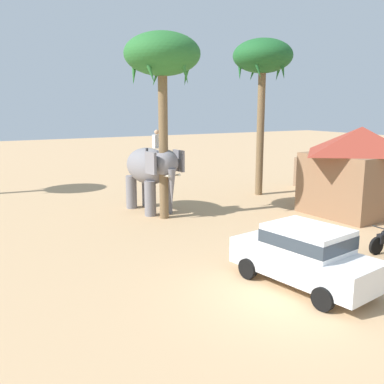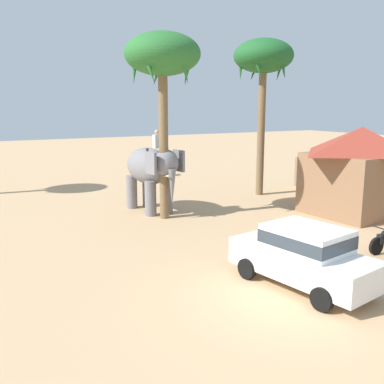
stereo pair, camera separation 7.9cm
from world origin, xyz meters
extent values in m
plane|color=tan|center=(0.00, 0.00, 0.00)|extent=(120.00, 120.00, 0.00)
cube|color=white|center=(0.89, 0.36, 0.68)|extent=(2.28, 4.30, 0.76)
cube|color=white|center=(0.90, 0.26, 1.38)|extent=(1.85, 2.30, 0.64)
cube|color=#2D3842|center=(0.90, 0.26, 1.38)|extent=(1.87, 2.33, 0.35)
cylinder|color=black|center=(-0.14, 1.49, 0.30)|extent=(0.27, 0.62, 0.60)
cylinder|color=black|center=(1.54, 1.74, 0.30)|extent=(0.27, 0.62, 0.60)
cylinder|color=black|center=(0.23, -1.02, 0.30)|extent=(0.27, 0.62, 0.60)
cylinder|color=black|center=(1.91, -0.78, 0.30)|extent=(0.27, 0.62, 0.60)
ellipsoid|color=slate|center=(0.83, 10.55, 2.15)|extent=(1.87, 3.23, 1.70)
cylinder|color=slate|center=(1.35, 9.67, 0.80)|extent=(0.52, 0.52, 1.60)
cylinder|color=slate|center=(0.47, 9.59, 0.80)|extent=(0.52, 0.52, 1.60)
cylinder|color=slate|center=(1.18, 11.52, 0.80)|extent=(0.52, 0.52, 1.60)
cylinder|color=slate|center=(0.31, 11.44, 0.80)|extent=(0.52, 0.52, 1.60)
ellipsoid|color=slate|center=(0.97, 8.93, 2.45)|extent=(1.18, 1.09, 1.20)
cube|color=slate|center=(1.68, 9.09, 2.50)|extent=(0.19, 0.81, 0.96)
cube|color=slate|center=(0.25, 8.97, 2.50)|extent=(0.19, 0.81, 0.96)
cone|color=slate|center=(1.01, 8.48, 1.45)|extent=(0.39, 0.39, 1.60)
cone|color=beige|center=(1.27, 8.56, 1.95)|extent=(0.17, 0.57, 0.21)
cone|color=beige|center=(0.75, 8.51, 1.95)|extent=(0.17, 0.57, 0.21)
cube|color=white|center=(0.90, 9.70, 3.35)|extent=(0.36, 0.27, 0.60)
sphere|color=tan|center=(0.90, 9.70, 3.77)|extent=(0.22, 0.22, 0.22)
cylinder|color=#333338|center=(1.42, 9.75, 2.80)|extent=(0.12, 0.12, 0.55)
cylinder|color=#333338|center=(0.39, 9.66, 2.80)|extent=(0.12, 0.12, 0.55)
cylinder|color=black|center=(4.86, 1.00, 0.30)|extent=(0.60, 0.12, 0.60)
cylinder|color=black|center=(4.95, 1.00, 0.92)|extent=(0.06, 0.55, 0.04)
cylinder|color=brown|center=(7.80, 10.96, 3.67)|extent=(0.41, 0.41, 7.35)
ellipsoid|color=#1E5B28|center=(7.80, 10.96, 7.55)|extent=(3.20, 3.20, 1.80)
cone|color=#1E5B28|center=(9.00, 10.96, 7.05)|extent=(0.40, 0.92, 1.64)
cone|color=#1E5B28|center=(8.17, 12.10, 7.05)|extent=(0.91, 0.57, 1.67)
cone|color=#1E5B28|center=(6.83, 11.66, 7.05)|extent=(0.73, 0.83, 1.69)
cone|color=#1E5B28|center=(6.83, 10.25, 7.05)|extent=(0.73, 0.83, 1.69)
cone|color=#1E5B28|center=(8.17, 9.82, 7.05)|extent=(0.91, 0.57, 1.67)
cylinder|color=brown|center=(0.83, 8.90, 3.42)|extent=(0.40, 0.40, 6.84)
ellipsoid|color=#286B2D|center=(0.83, 8.90, 7.04)|extent=(3.20, 3.20, 1.80)
cone|color=#286B2D|center=(2.03, 8.90, 6.54)|extent=(0.40, 0.92, 1.64)
cone|color=#286B2D|center=(1.21, 10.04, 6.54)|extent=(0.91, 0.57, 1.67)
cone|color=#286B2D|center=(-0.14, 9.61, 6.54)|extent=(0.73, 0.83, 1.69)
cone|color=#286B2D|center=(-0.14, 8.20, 6.54)|extent=(0.73, 0.83, 1.69)
cone|color=#286B2D|center=(1.21, 7.76, 6.54)|extent=(0.91, 0.57, 1.67)
cube|color=#8C6647|center=(9.12, 5.34, 1.40)|extent=(4.62, 3.87, 2.80)
pyramid|color=#9E3828|center=(9.12, 5.34, 3.40)|extent=(5.25, 4.50, 1.20)
camera|label=1|loc=(-7.37, -7.86, 4.88)|focal=40.23mm
camera|label=2|loc=(-7.30, -7.90, 4.88)|focal=40.23mm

